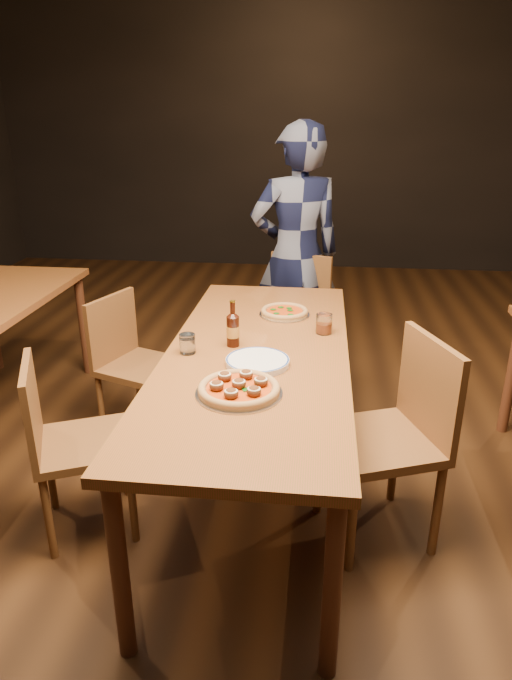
# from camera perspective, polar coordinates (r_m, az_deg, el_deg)

# --- Properties ---
(ground) EXTENTS (9.00, 9.00, 0.00)m
(ground) POSITION_cam_1_polar(r_m,az_deg,el_deg) (2.89, 0.12, -14.91)
(ground) COLOR black
(room_shell) EXTENTS (9.00, 9.00, 9.00)m
(room_shell) POSITION_cam_1_polar(r_m,az_deg,el_deg) (2.32, 0.16, 25.02)
(room_shell) COLOR black
(room_shell) RESTS_ON ground
(table_main) EXTENTS (0.80, 2.00, 0.75)m
(table_main) POSITION_cam_1_polar(r_m,az_deg,el_deg) (2.54, 0.13, -2.55)
(table_main) COLOR brown
(table_main) RESTS_ON ground
(chair_main_nw) EXTENTS (0.52, 0.52, 0.84)m
(chair_main_nw) POSITION_cam_1_polar(r_m,az_deg,el_deg) (2.56, -16.90, -9.82)
(chair_main_nw) COLOR brown
(chair_main_nw) RESTS_ON ground
(chair_main_sw) EXTENTS (0.50, 0.50, 0.84)m
(chair_main_sw) POSITION_cam_1_polar(r_m,az_deg,el_deg) (3.23, -11.49, -2.53)
(chair_main_sw) COLOR brown
(chair_main_sw) RESTS_ON ground
(chair_main_e) EXTENTS (0.57, 0.57, 0.94)m
(chair_main_e) POSITION_cam_1_polar(r_m,az_deg,el_deg) (2.44, 12.30, -9.74)
(chair_main_e) COLOR brown
(chair_main_e) RESTS_ON ground
(chair_end) EXTENTS (0.53, 0.53, 0.90)m
(chair_end) POSITION_cam_1_polar(r_m,az_deg,el_deg) (3.74, 3.39, 1.80)
(chair_end) COLOR brown
(chair_end) RESTS_ON ground
(pizza_meatball) EXTENTS (0.33, 0.33, 0.06)m
(pizza_meatball) POSITION_cam_1_polar(r_m,az_deg,el_deg) (2.13, -1.72, -4.87)
(pizza_meatball) COLOR #B7B7BF
(pizza_meatball) RESTS_ON table_main
(pizza_margherita) EXTENTS (0.26, 0.26, 0.03)m
(pizza_margherita) POSITION_cam_1_polar(r_m,az_deg,el_deg) (2.96, 2.88, 2.84)
(pizza_margherita) COLOR #B7B7BF
(pizza_margherita) RESTS_ON table_main
(plate_stack) EXTENTS (0.27, 0.27, 0.03)m
(plate_stack) POSITION_cam_1_polar(r_m,az_deg,el_deg) (2.37, 0.15, -2.20)
(plate_stack) COLOR white
(plate_stack) RESTS_ON table_main
(beer_bottle) EXTENTS (0.06, 0.06, 0.21)m
(beer_bottle) POSITION_cam_1_polar(r_m,az_deg,el_deg) (2.54, -2.33, 0.99)
(beer_bottle) COLOR black
(beer_bottle) RESTS_ON table_main
(water_glass) EXTENTS (0.07, 0.07, 0.09)m
(water_glass) POSITION_cam_1_polar(r_m,az_deg,el_deg) (2.49, -6.90, -0.37)
(water_glass) COLOR white
(water_glass) RESTS_ON table_main
(amber_glass) EXTENTS (0.08, 0.08, 0.10)m
(amber_glass) POSITION_cam_1_polar(r_m,az_deg,el_deg) (2.71, 6.85, 1.63)
(amber_glass) COLOR #A24212
(amber_glass) RESTS_ON table_main
(diner) EXTENTS (0.72, 0.58, 1.70)m
(diner) POSITION_cam_1_polar(r_m,az_deg,el_deg) (3.83, 4.02, 8.47)
(diner) COLOR black
(diner) RESTS_ON ground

